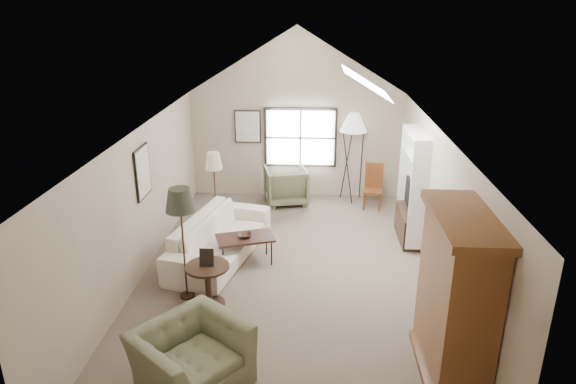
# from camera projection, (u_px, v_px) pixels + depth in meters

# --- Properties ---
(room_shell) EXTENTS (5.01, 8.01, 4.00)m
(room_shell) POSITION_uv_depth(u_px,v_px,m) (287.00, 90.00, 7.80)
(room_shell) COLOR #756553
(room_shell) RESTS_ON ground
(window) EXTENTS (1.72, 0.08, 1.42)m
(window) POSITION_uv_depth(u_px,v_px,m) (300.00, 138.00, 12.12)
(window) COLOR black
(window) RESTS_ON room_shell
(skylight) EXTENTS (0.80, 1.20, 0.52)m
(skylight) POSITION_uv_depth(u_px,v_px,m) (367.00, 81.00, 8.57)
(skylight) COLOR white
(skylight) RESTS_ON room_shell
(wall_art) EXTENTS (1.97, 3.71, 0.88)m
(wall_art) POSITION_uv_depth(u_px,v_px,m) (198.00, 148.00, 10.23)
(wall_art) COLOR black
(wall_art) RESTS_ON room_shell
(armoire) EXTENTS (0.60, 1.50, 2.20)m
(armoire) POSITION_uv_depth(u_px,v_px,m) (456.00, 300.00, 6.18)
(armoire) COLOR brown
(armoire) RESTS_ON ground
(tv_alcove) EXTENTS (0.32, 1.30, 2.10)m
(tv_alcove) POSITION_uv_depth(u_px,v_px,m) (412.00, 185.00, 9.90)
(tv_alcove) COLOR white
(tv_alcove) RESTS_ON ground
(media_console) EXTENTS (0.34, 1.18, 0.60)m
(media_console) POSITION_uv_depth(u_px,v_px,m) (408.00, 225.00, 10.19)
(media_console) COLOR #382316
(media_console) RESTS_ON ground
(tv_panel) EXTENTS (0.05, 0.90, 0.55)m
(tv_panel) POSITION_uv_depth(u_px,v_px,m) (410.00, 196.00, 9.98)
(tv_panel) COLOR black
(tv_panel) RESTS_ON media_console
(sofa) EXTENTS (1.66, 2.89, 0.79)m
(sofa) POSITION_uv_depth(u_px,v_px,m) (220.00, 237.00, 9.44)
(sofa) COLOR white
(sofa) RESTS_ON ground
(armchair_near) EXTENTS (1.63, 1.65, 0.81)m
(armchair_near) POSITION_uv_depth(u_px,v_px,m) (191.00, 357.00, 6.24)
(armchair_near) COLOR #626849
(armchair_near) RESTS_ON ground
(armchair_far) EXTENTS (1.13, 1.15, 0.87)m
(armchair_far) POSITION_uv_depth(u_px,v_px,m) (286.00, 185.00, 12.00)
(armchair_far) COLOR #606A4A
(armchair_far) RESTS_ON ground
(coffee_table) EXTENTS (1.13, 0.85, 0.52)m
(coffee_table) POSITION_uv_depth(u_px,v_px,m) (245.00, 250.00, 9.27)
(coffee_table) COLOR #341D15
(coffee_table) RESTS_ON ground
(bowl) EXTENTS (0.31, 0.31, 0.06)m
(bowl) POSITION_uv_depth(u_px,v_px,m) (245.00, 235.00, 9.17)
(bowl) COLOR #372016
(bowl) RESTS_ON coffee_table
(side_table) EXTENTS (0.82, 0.82, 0.68)m
(side_table) POSITION_uv_depth(u_px,v_px,m) (208.00, 285.00, 7.96)
(side_table) COLOR #3A2718
(side_table) RESTS_ON ground
(side_chair) EXTENTS (0.47, 0.47, 1.04)m
(side_chair) POSITION_uv_depth(u_px,v_px,m) (373.00, 187.00, 11.65)
(side_chair) COLOR brown
(side_chair) RESTS_ON ground
(tripod_lamp) EXTENTS (0.73, 0.73, 2.15)m
(tripod_lamp) POSITION_uv_depth(u_px,v_px,m) (352.00, 157.00, 11.94)
(tripod_lamp) COLOR silver
(tripod_lamp) RESTS_ON ground
(dark_lamp) EXTENTS (0.55, 0.55, 1.89)m
(dark_lamp) POSITION_uv_depth(u_px,v_px,m) (183.00, 244.00, 7.95)
(dark_lamp) COLOR black
(dark_lamp) RESTS_ON ground
(tan_lamp) EXTENTS (0.41, 0.41, 1.70)m
(tan_lamp) POSITION_uv_depth(u_px,v_px,m) (215.00, 191.00, 10.42)
(tan_lamp) COLOR tan
(tan_lamp) RESTS_ON ground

